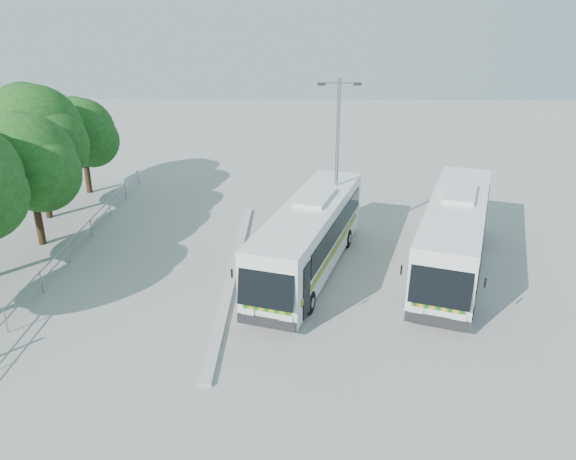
{
  "coord_description": "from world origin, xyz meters",
  "views": [
    {
      "loc": [
        0.59,
        -20.38,
        11.22
      ],
      "look_at": [
        0.13,
        2.91,
        1.74
      ],
      "focal_mm": 35.0,
      "sensor_mm": 36.0,
      "label": 1
    }
  ],
  "objects_px": {
    "tree_far_d": "(37,132)",
    "lamppost": "(337,158)",
    "tree_far_e": "(83,132)",
    "coach_main": "(309,236)",
    "coach_adjacent": "(454,233)",
    "tree_far_c": "(30,161)"
  },
  "relations": [
    {
      "from": "tree_far_e",
      "to": "coach_adjacent",
      "type": "bearing_deg",
      "value": -27.97
    },
    {
      "from": "tree_far_d",
      "to": "coach_main",
      "type": "height_order",
      "value": "tree_far_d"
    },
    {
      "from": "tree_far_c",
      "to": "tree_far_d",
      "type": "bearing_deg",
      "value": 107.83
    },
    {
      "from": "tree_far_d",
      "to": "coach_main",
      "type": "bearing_deg",
      "value": -24.21
    },
    {
      "from": "tree_far_c",
      "to": "lamppost",
      "type": "distance_m",
      "value": 14.5
    },
    {
      "from": "tree_far_e",
      "to": "lamppost",
      "type": "bearing_deg",
      "value": -28.12
    },
    {
      "from": "coach_main",
      "to": "lamppost",
      "type": "height_order",
      "value": "lamppost"
    },
    {
      "from": "tree_far_c",
      "to": "tree_far_e",
      "type": "relative_size",
      "value": 1.1
    },
    {
      "from": "tree_far_c",
      "to": "lamppost",
      "type": "bearing_deg",
      "value": 0.71
    },
    {
      "from": "tree_far_c",
      "to": "coach_adjacent",
      "type": "xyz_separation_m",
      "value": [
        19.61,
        -2.48,
        -2.5
      ]
    },
    {
      "from": "tree_far_e",
      "to": "lamppost",
      "type": "height_order",
      "value": "lamppost"
    },
    {
      "from": "coach_main",
      "to": "coach_adjacent",
      "type": "height_order",
      "value": "coach_adjacent"
    },
    {
      "from": "tree_far_c",
      "to": "coach_main",
      "type": "height_order",
      "value": "tree_far_c"
    },
    {
      "from": "tree_far_e",
      "to": "coach_main",
      "type": "height_order",
      "value": "tree_far_e"
    },
    {
      "from": "tree_far_c",
      "to": "coach_main",
      "type": "bearing_deg",
      "value": -11.85
    },
    {
      "from": "tree_far_e",
      "to": "coach_main",
      "type": "relative_size",
      "value": 0.52
    },
    {
      "from": "tree_far_c",
      "to": "coach_main",
      "type": "distance_m",
      "value": 13.72
    },
    {
      "from": "tree_far_e",
      "to": "lamppost",
      "type": "relative_size",
      "value": 0.73
    },
    {
      "from": "tree_far_d",
      "to": "lamppost",
      "type": "distance_m",
      "value": 16.09
    },
    {
      "from": "tree_far_d",
      "to": "tree_far_e",
      "type": "relative_size",
      "value": 1.24
    },
    {
      "from": "tree_far_e",
      "to": "coach_adjacent",
      "type": "relative_size",
      "value": 0.51
    },
    {
      "from": "tree_far_c",
      "to": "tree_far_d",
      "type": "xyz_separation_m",
      "value": [
        -1.19,
        3.7,
        0.56
      ]
    }
  ]
}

